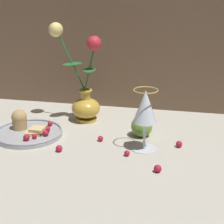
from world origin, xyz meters
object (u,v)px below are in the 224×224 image
Objects in this scene: wine_glass at (145,109)px; apple_beside_vase at (142,126)px; vase at (84,92)px; plate_with_pastries at (27,130)px.

wine_glass is 2.26× the size of apple_beside_vase.
vase reaches higher than wine_glass.
vase is 1.55× the size of plate_with_pastries.
vase is at bearing 155.81° from apple_beside_vase.
wine_glass is at bearing -4.09° from plate_with_pastries.
vase is 1.86× the size of wine_glass.
plate_with_pastries is at bearing 175.91° from wine_glass.
vase is 0.29m from wine_glass.
apple_beside_vase is (-0.02, 0.09, -0.09)m from wine_glass.
wine_glass is (0.23, -0.18, 0.02)m from vase.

